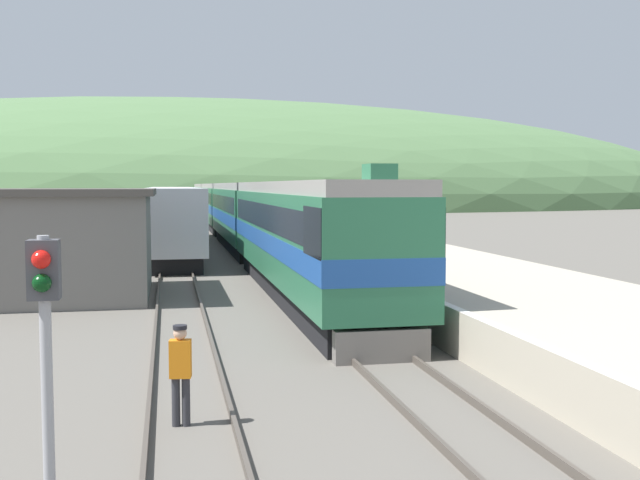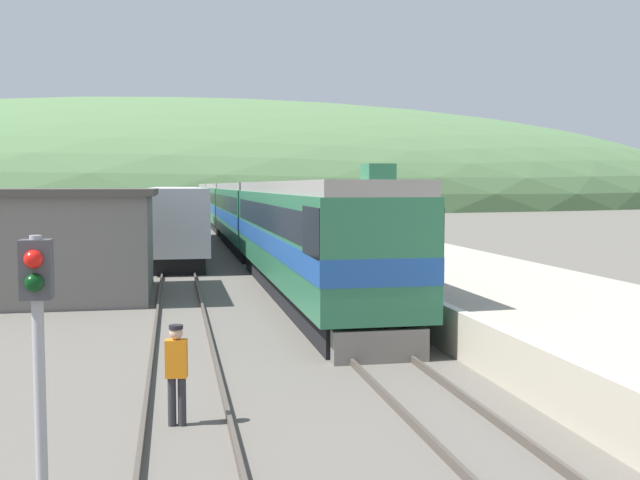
{
  "view_description": "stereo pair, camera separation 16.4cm",
  "coord_description": "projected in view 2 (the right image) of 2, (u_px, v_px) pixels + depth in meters",
  "views": [
    {
      "loc": [
        -4.79,
        -1.84,
        4.08
      ],
      "look_at": [
        -0.43,
        19.53,
        2.48
      ],
      "focal_mm": 42.0,
      "sensor_mm": 36.0,
      "label": 1
    },
    {
      "loc": [
        -4.63,
        -1.87,
        4.08
      ],
      "look_at": [
        -0.43,
        19.53,
        2.48
      ],
      "focal_mm": 42.0,
      "sensor_mm": 36.0,
      "label": 2
    }
  ],
  "objects": [
    {
      "name": "track_main",
      "position": [
        223.0,
        227.0,
        71.52
      ],
      "size": [
        1.52,
        180.0,
        0.16
      ],
      "color": "#4C443D",
      "rests_on": "ground"
    },
    {
      "name": "carriage_fourth",
      "position": [
        214.0,
        200.0,
        87.72
      ],
      "size": [
        2.92,
        19.6,
        4.21
      ],
      "color": "black",
      "rests_on": "ground"
    },
    {
      "name": "track_worker",
      "position": [
        177.0,
        368.0,
        12.63
      ],
      "size": [
        0.39,
        0.27,
        1.73
      ],
      "color": "#2D2D33",
      "rests_on": "ground"
    },
    {
      "name": "track_siding",
      "position": [
        176.0,
        227.0,
        70.66
      ],
      "size": [
        1.52,
        180.0,
        0.16
      ],
      "color": "#4C443D",
      "rests_on": "ground"
    },
    {
      "name": "distant_hills",
      "position": [
        197.0,
        205.0,
        149.41
      ],
      "size": [
        225.37,
        101.42,
        41.27
      ],
      "color": "#517547",
      "rests_on": "ground"
    },
    {
      "name": "carriage_third",
      "position": [
        225.0,
        205.0,
        67.69
      ],
      "size": [
        2.92,
        19.6,
        4.21
      ],
      "color": "black",
      "rests_on": "ground"
    },
    {
      "name": "signal_post_siding",
      "position": [
        37.0,
        317.0,
        8.86
      ],
      "size": [
        0.36,
        0.42,
        3.49
      ],
      "color": "#9E9EA3",
      "rests_on": "ground"
    },
    {
      "name": "siding_train",
      "position": [
        176.0,
        218.0,
        46.82
      ],
      "size": [
        2.9,
        28.27,
        3.93
      ],
      "color": "black",
      "rests_on": "ground"
    },
    {
      "name": "station_shed",
      "position": [
        55.0,
        243.0,
        27.15
      ],
      "size": [
        7.29,
        7.15,
        3.95
      ],
      "color": "slate",
      "rests_on": "ground"
    },
    {
      "name": "express_train_lead_car",
      "position": [
        305.0,
        235.0,
        26.81
      ],
      "size": [
        2.93,
        20.76,
        4.57
      ],
      "color": "black",
      "rests_on": "ground"
    },
    {
      "name": "carriage_second",
      "position": [
        248.0,
        213.0,
        47.65
      ],
      "size": [
        2.92,
        19.6,
        4.21
      ],
      "color": "black",
      "rests_on": "ground"
    },
    {
      "name": "platform",
      "position": [
        317.0,
        235.0,
        52.94
      ],
      "size": [
        7.05,
        140.0,
        1.15
      ],
      "color": "#B2A893",
      "rests_on": "ground"
    }
  ]
}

